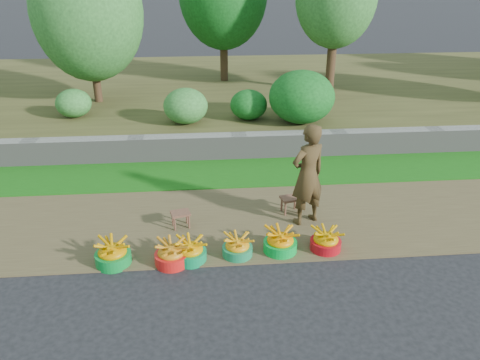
{
  "coord_description": "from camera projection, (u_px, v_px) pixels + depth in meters",
  "views": [
    {
      "loc": [
        -0.82,
        -5.54,
        3.93
      ],
      "look_at": [
        -0.22,
        1.3,
        0.75
      ],
      "focal_mm": 35.0,
      "sensor_mm": 36.0,
      "label": 1
    }
  ],
  "objects": [
    {
      "name": "basin_e",
      "position": [
        280.0,
        242.0,
        6.96
      ],
      "size": [
        0.5,
        0.5,
        0.37
      ],
      "color": "#009C2F",
      "rests_on": "ground"
    },
    {
      "name": "ground_plane",
      "position": [
        263.0,
        264.0,
        6.73
      ],
      "size": [
        120.0,
        120.0,
        0.0
      ],
      "primitive_type": "plane",
      "color": "black",
      "rests_on": "ground"
    },
    {
      "name": "retaining_wall",
      "position": [
        239.0,
        146.0,
        10.32
      ],
      "size": [
        80.0,
        0.35,
        0.55
      ],
      "primitive_type": "cube",
      "color": "slate",
      "rests_on": "ground"
    },
    {
      "name": "basin_d",
      "position": [
        237.0,
        247.0,
        6.87
      ],
      "size": [
        0.45,
        0.45,
        0.33
      ],
      "color": "#167846",
      "rests_on": "ground"
    },
    {
      "name": "stool_left",
      "position": [
        181.0,
        215.0,
        7.56
      ],
      "size": [
        0.35,
        0.3,
        0.27
      ],
      "rotation": [
        0.0,
        0.0,
        0.23
      ],
      "color": "brown",
      "rests_on": "dirt_shoulder"
    },
    {
      "name": "basin_f",
      "position": [
        326.0,
        241.0,
        7.01
      ],
      "size": [
        0.47,
        0.47,
        0.35
      ],
      "color": "#A30C14",
      "rests_on": "ground"
    },
    {
      "name": "stool_right",
      "position": [
        290.0,
        200.0,
        8.02
      ],
      "size": [
        0.37,
        0.31,
        0.28
      ],
      "rotation": [
        0.0,
        0.0,
        0.2
      ],
      "color": "brown",
      "rests_on": "dirt_shoulder"
    },
    {
      "name": "basin_b",
      "position": [
        171.0,
        254.0,
        6.68
      ],
      "size": [
        0.48,
        0.48,
        0.36
      ],
      "color": "red",
      "rests_on": "ground"
    },
    {
      "name": "earth_bank",
      "position": [
        226.0,
        92.0,
        14.76
      ],
      "size": [
        80.0,
        10.0,
        0.5
      ],
      "primitive_type": "cube",
      "color": "#47441F",
      "rests_on": "ground"
    },
    {
      "name": "vegetation",
      "position": [
        182.0,
        21.0,
        12.38
      ],
      "size": [
        29.95,
        7.42,
        4.34
      ],
      "color": "#3A2817",
      "rests_on": "earth_bank"
    },
    {
      "name": "grass_verge",
      "position": [
        242.0,
        172.0,
        9.66
      ],
      "size": [
        80.0,
        1.5,
        0.04
      ],
      "primitive_type": "cube",
      "color": "#165D11",
      "rests_on": "ground"
    },
    {
      "name": "vendor_woman",
      "position": [
        308.0,
        175.0,
        7.46
      ],
      "size": [
        0.73,
        0.63,
        1.7
      ],
      "primitive_type": "imported",
      "rotation": [
        0.0,
        0.0,
        3.59
      ],
      "color": "black",
      "rests_on": "dirt_shoulder"
    },
    {
      "name": "basin_c",
      "position": [
        190.0,
        251.0,
        6.76
      ],
      "size": [
        0.47,
        0.47,
        0.35
      ],
      "color": "#077E44",
      "rests_on": "ground"
    },
    {
      "name": "basin_a",
      "position": [
        113.0,
        254.0,
        6.67
      ],
      "size": [
        0.51,
        0.51,
        0.38
      ],
      "color": "#087D2B",
      "rests_on": "ground"
    },
    {
      "name": "dirt_shoulder",
      "position": [
        253.0,
        221.0,
        7.85
      ],
      "size": [
        80.0,
        2.5,
        0.02
      ],
      "primitive_type": "cube",
      "color": "brown",
      "rests_on": "ground"
    }
  ]
}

